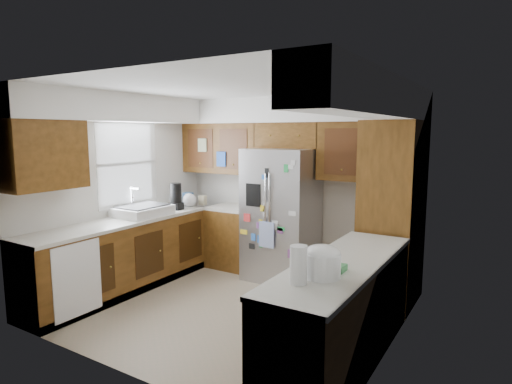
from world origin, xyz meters
TOP-DOWN VIEW (x-y plane):
  - floor at (0.00, 0.00)m, footprint 3.60×3.60m
  - room_shell at (-0.11, 0.36)m, footprint 3.64×3.24m
  - left_counter_run at (-1.36, 0.03)m, footprint 1.36×3.20m
  - right_counter_run at (1.50, -0.47)m, footprint 0.63×2.25m
  - pantry at (1.50, 1.15)m, footprint 0.60×0.90m
  - fridge at (-0.00, 1.20)m, footprint 0.90×0.79m
  - bridge_cabinet at (0.00, 1.43)m, footprint 0.96×0.34m
  - fridge_top_items at (-0.09, 1.39)m, footprint 0.56×0.28m
  - sink_assembly at (-1.50, 0.10)m, footprint 0.52×0.70m
  - left_counter_clutter at (-1.46, 0.83)m, footprint 0.36×0.79m
  - rice_cooker at (1.50, -0.94)m, footprint 0.30×0.28m
  - paper_towel at (1.41, -1.17)m, footprint 0.13×0.13m

SIDE VIEW (x-z plane):
  - floor at x=0.00m, z-range 0.00..0.00m
  - right_counter_run at x=1.50m, z-range -0.04..0.88m
  - left_counter_run at x=-1.36m, z-range -0.03..0.89m
  - fridge at x=0.00m, z-range 0.00..1.80m
  - sink_assembly at x=-1.50m, z-range 0.80..1.17m
  - left_counter_clutter at x=-1.46m, z-range 0.86..1.24m
  - rice_cooker at x=1.50m, z-range 0.92..1.18m
  - paper_towel at x=1.41m, z-range 0.92..1.20m
  - pantry at x=1.50m, z-range 0.00..2.15m
  - room_shell at x=-0.11m, z-range 0.56..3.08m
  - bridge_cabinet at x=0.00m, z-range 1.80..2.15m
  - fridge_top_items at x=-0.09m, z-range 2.14..2.39m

